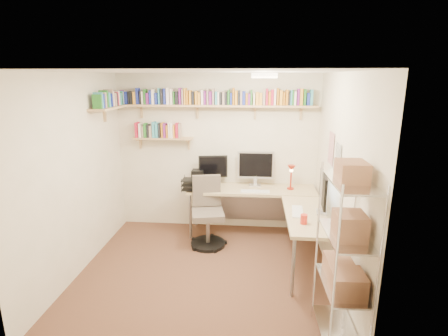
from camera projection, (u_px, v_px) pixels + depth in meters
The scene contains 6 objects.
ground at pixel (205, 272), 4.51m from camera, with size 3.20×3.20×0.00m, color #4F3722.
room_shell at pixel (203, 155), 4.12m from camera, with size 3.24×3.04×2.52m.
wall_shelves at pixel (188, 106), 5.28m from camera, with size 3.12×1.09×0.80m.
corner_desk at pixel (256, 194), 5.18m from camera, with size 2.12×1.99×1.33m.
office_chair at pixel (208, 217), 5.18m from camera, with size 0.55×0.55×1.03m.
wire_rack at pixel (346, 246), 3.05m from camera, with size 0.38×0.74×1.76m.
Camera 1 is at (0.60, -3.98, 2.44)m, focal length 28.00 mm.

